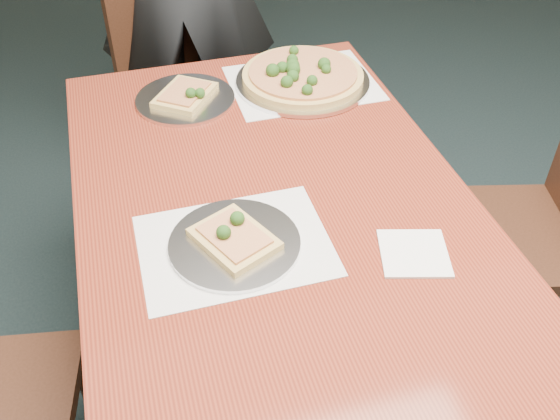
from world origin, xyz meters
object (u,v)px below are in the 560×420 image
object	(u,v)px
pizza_pan	(302,77)
chair_far	(182,77)
dining_table	(280,239)
slice_plate_far	(186,97)
chair_right	(542,219)
slice_plate_near	(234,241)

from	to	relation	value
pizza_pan	chair_far	bearing A→B (deg)	116.72
dining_table	slice_plate_far	xyz separation A→B (m)	(-0.13, 0.53, 0.10)
pizza_pan	chair_right	bearing A→B (deg)	-43.01
chair_far	slice_plate_near	size ratio (longest dim) A/B	3.25
chair_far	slice_plate_far	world-z (taller)	chair_far
dining_table	chair_far	bearing A→B (deg)	93.51
dining_table	pizza_pan	xyz separation A→B (m)	(0.22, 0.53, 0.12)
chair_far	chair_right	size ratio (longest dim) A/B	1.00
dining_table	chair_right	size ratio (longest dim) A/B	1.65
chair_far	chair_right	xyz separation A→B (m)	(0.83, -1.08, 0.00)
slice_plate_near	slice_plate_far	distance (m)	0.61
slice_plate_near	slice_plate_far	world-z (taller)	slice_plate_near
dining_table	slice_plate_far	size ratio (longest dim) A/B	5.36
chair_far	pizza_pan	xyz separation A→B (m)	(0.29, -0.57, 0.26)
chair_far	chair_right	world-z (taller)	same
chair_right	slice_plate_far	size ratio (longest dim) A/B	3.25
pizza_pan	slice_plate_far	world-z (taller)	pizza_pan
chair_right	slice_plate_near	distance (m)	0.93
chair_right	pizza_pan	size ratio (longest dim) A/B	2.32
dining_table	slice_plate_far	distance (m)	0.55
dining_table	chair_far	world-z (taller)	chair_far
dining_table	chair_right	world-z (taller)	chair_right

